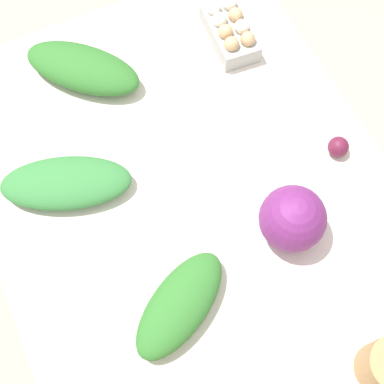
{
  "coord_description": "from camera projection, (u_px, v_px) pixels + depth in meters",
  "views": [
    {
      "loc": [
        0.51,
        -0.24,
        2.07
      ],
      "look_at": [
        0.0,
        0.0,
        0.77
      ],
      "focal_mm": 50.0,
      "sensor_mm": 36.0,
      "label": 1
    }
  ],
  "objects": [
    {
      "name": "ground_plane",
      "position": [
        192.0,
        270.0,
        2.12
      ],
      "size": [
        8.0,
        8.0,
        0.0
      ],
      "primitive_type": "plane",
      "color": "#C6B289"
    },
    {
      "name": "greens_bunch_chard",
      "position": [
        83.0,
        68.0,
        1.55
      ],
      "size": [
        0.36,
        0.35,
        0.08
      ],
      "primitive_type": "ellipsoid",
      "rotation": [
        0.0,
        0.0,
        3.92
      ],
      "color": "#2D6B28",
      "rests_on": "dining_table"
    },
    {
      "name": "dining_table",
      "position": [
        192.0,
        207.0,
        1.51
      ],
      "size": [
        1.41,
        1.07,
        0.75
      ],
      "color": "silver",
      "rests_on": "ground_plane"
    },
    {
      "name": "beet_root",
      "position": [
        338.0,
        147.0,
        1.46
      ],
      "size": [
        0.06,
        0.06,
        0.06
      ],
      "primitive_type": "sphere",
      "color": "#5B1933",
      "rests_on": "dining_table"
    },
    {
      "name": "greens_bunch_scallion",
      "position": [
        180.0,
        305.0,
        1.28
      ],
      "size": [
        0.27,
        0.33,
        0.08
      ],
      "primitive_type": "ellipsoid",
      "rotation": [
        0.0,
        0.0,
        2.09
      ],
      "color": "#2D6B28",
      "rests_on": "dining_table"
    },
    {
      "name": "greens_bunch_kale",
      "position": [
        66.0,
        183.0,
        1.41
      ],
      "size": [
        0.27,
        0.38,
        0.07
      ],
      "primitive_type": "ellipsoid",
      "rotation": [
        0.0,
        0.0,
        1.2
      ],
      "color": "#337538",
      "rests_on": "dining_table"
    },
    {
      "name": "egg_carton",
      "position": [
        230.0,
        30.0,
        1.6
      ],
      "size": [
        0.23,
        0.13,
        0.09
      ],
      "rotation": [
        0.0,
        0.0,
        3.05
      ],
      "color": "#A8A8A3",
      "rests_on": "dining_table"
    },
    {
      "name": "cabbage_purple",
      "position": [
        292.0,
        219.0,
        1.32
      ],
      "size": [
        0.17,
        0.17,
        0.17
      ],
      "primitive_type": "sphere",
      "color": "#6B2366",
      "rests_on": "dining_table"
    }
  ]
}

